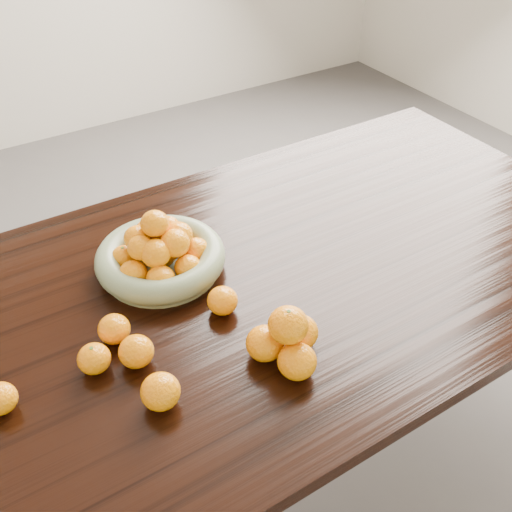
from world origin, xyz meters
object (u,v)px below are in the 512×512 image
fruit_bowl (160,254)px  orange_pyramid (287,340)px  loose_orange_0 (94,359)px  dining_table (254,303)px

fruit_bowl → orange_pyramid: fruit_bowl is taller
loose_orange_0 → dining_table: bearing=10.1°
orange_pyramid → dining_table: bearing=73.2°
fruit_bowl → loose_orange_0: 0.32m
dining_table → loose_orange_0: loose_orange_0 is taller
fruit_bowl → loose_orange_0: fruit_bowl is taller
fruit_bowl → orange_pyramid: 0.40m
orange_pyramid → loose_orange_0: size_ratio=2.34×
fruit_bowl → loose_orange_0: (-0.24, -0.22, -0.02)m
dining_table → orange_pyramid: bearing=-106.8°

